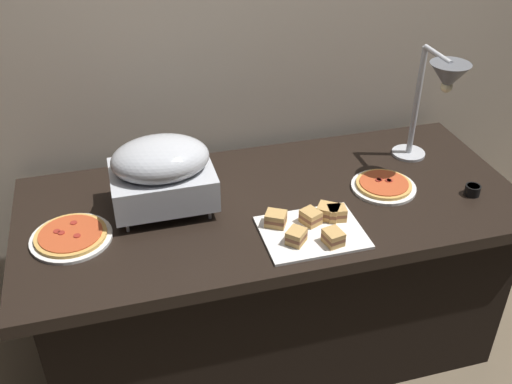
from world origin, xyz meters
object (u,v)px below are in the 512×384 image
object	(u,v)px
chafing_dish	(162,171)
sandwich_platter	(313,227)
heat_lamp	(441,86)
pizza_plate_center	(71,236)
pizza_plate_front	(384,186)
sauce_cup_near	(473,190)

from	to	relation	value
chafing_dish	sandwich_platter	world-z (taller)	chafing_dish
chafing_dish	heat_lamp	size ratio (longest dim) A/B	0.76
pizza_plate_center	sandwich_platter	world-z (taller)	sandwich_platter
heat_lamp	sandwich_platter	bearing A→B (deg)	-156.25
pizza_plate_front	sauce_cup_near	size ratio (longest dim) A/B	4.30
chafing_dish	pizza_plate_center	xyz separation A→B (m)	(-0.34, -0.11, -0.14)
heat_lamp	sandwich_platter	distance (m)	0.73
heat_lamp	pizza_plate_front	world-z (taller)	heat_lamp
chafing_dish	heat_lamp	xyz separation A→B (m)	(1.06, -0.03, 0.22)
heat_lamp	sauce_cup_near	distance (m)	0.42
chafing_dish	sandwich_platter	xyz separation A→B (m)	(0.48, -0.29, -0.14)
pizza_plate_front	chafing_dish	bearing A→B (deg)	173.46
chafing_dish	heat_lamp	world-z (taller)	heat_lamp
heat_lamp	sauce_cup_near	world-z (taller)	heat_lamp
sandwich_platter	sauce_cup_near	bearing A→B (deg)	4.93
pizza_plate_front	pizza_plate_center	size ratio (longest dim) A/B	0.90
pizza_plate_center	pizza_plate_front	bearing A→B (deg)	0.51
chafing_dish	pizza_plate_center	distance (m)	0.38
chafing_dish	pizza_plate_front	xyz separation A→B (m)	(0.84, -0.10, -0.14)
pizza_plate_center	sauce_cup_near	size ratio (longest dim) A/B	4.78
pizza_plate_center	sauce_cup_near	xyz separation A→B (m)	(1.49, -0.12, 0.01)
pizza_plate_front	sandwich_platter	distance (m)	0.41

